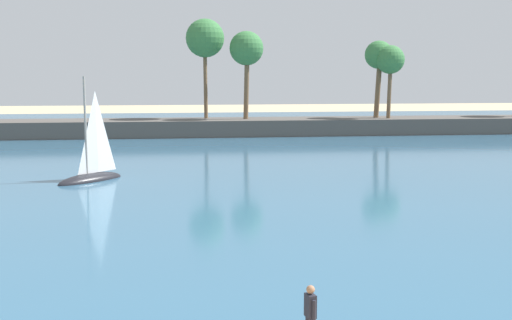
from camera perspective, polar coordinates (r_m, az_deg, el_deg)
The scene contains 4 objects.
sea at distance 63.42m, azimuth -6.78°, elevation 1.50°, with size 220.00×94.05×0.06m, color #33607F.
palm_headland at distance 70.28m, azimuth -5.34°, elevation 4.14°, with size 117.03×6.38×12.53m.
person_at_waterline at distance 16.43m, azimuth 4.77°, elevation -13.42°, with size 0.27×0.54×1.67m.
sailboat_toward_headland at distance 42.09m, azimuth -14.20°, elevation -0.90°, with size 4.37×4.48×6.98m.
Camera 1 is at (-0.21, -7.52, 6.80)m, focal length 45.71 mm.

